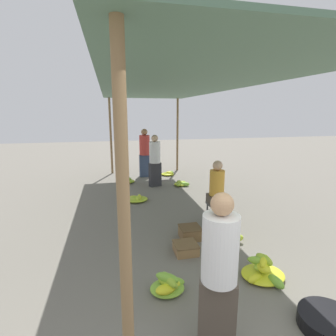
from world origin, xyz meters
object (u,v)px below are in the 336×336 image
at_px(banana_pile_left_2, 137,199).
at_px(shopper_walking_far, 155,160).
at_px(banana_pile_right_1, 263,271).
at_px(vendor_seated, 217,191).
at_px(banana_pile_right_0, 181,184).
at_px(banana_pile_left_1, 168,285).
at_px(basin_black, 330,323).
at_px(banana_pile_right_3, 168,174).
at_px(shopper_walking_mid, 145,152).
at_px(banana_pile_left_0, 127,180).
at_px(vendor_foreground, 219,272).
at_px(crate_mid, 186,248).
at_px(banana_pile_right_2, 229,234).
at_px(stool, 216,207).
at_px(crate_near, 190,232).

distance_m(banana_pile_left_2, shopper_walking_far, 1.65).
bearing_deg(banana_pile_right_1, vendor_seated, 86.46).
bearing_deg(banana_pile_right_0, banana_pile_left_1, -107.31).
xyz_separation_m(basin_black, banana_pile_left_2, (-1.58, 4.59, -0.01)).
distance_m(banana_pile_right_3, shopper_walking_mid, 1.19).
distance_m(vendor_seated, shopper_walking_mid, 4.41).
bearing_deg(banana_pile_left_0, vendor_seated, -65.79).
distance_m(vendor_foreground, crate_mid, 1.92).
relative_size(banana_pile_left_2, banana_pile_right_3, 1.18).
relative_size(vendor_foreground, banana_pile_right_2, 3.36).
bearing_deg(banana_pile_right_2, vendor_seated, 84.24).
bearing_deg(crate_mid, vendor_foreground, -96.76).
xyz_separation_m(vendor_foreground, crate_mid, (0.21, 1.76, -0.74)).
height_order(banana_pile_right_1, shopper_walking_mid, shopper_walking_mid).
distance_m(vendor_foreground, shopper_walking_far, 5.81).
bearing_deg(shopper_walking_mid, banana_pile_left_0, -134.13).
bearing_deg(banana_pile_left_1, vendor_seated, 52.36).
relative_size(shopper_walking_mid, shopper_walking_far, 1.06).
relative_size(banana_pile_left_0, banana_pile_left_2, 0.88).
bearing_deg(banana_pile_right_1, vendor_foreground, -140.85).
bearing_deg(banana_pile_left_1, basin_black, -31.65).
bearing_deg(banana_pile_right_3, banana_pile_left_2, -119.05).
bearing_deg(stool, shopper_walking_mid, 101.75).
xyz_separation_m(crate_mid, shopper_walking_far, (0.20, 4.03, 0.75)).
xyz_separation_m(banana_pile_left_0, shopper_walking_mid, (0.70, 0.72, 0.80)).
height_order(banana_pile_left_1, banana_pile_right_3, banana_pile_left_1).
bearing_deg(crate_near, banana_pile_left_0, 101.80).
bearing_deg(banana_pile_right_1, banana_pile_left_2, 110.57).
bearing_deg(banana_pile_right_0, shopper_walking_mid, 122.71).
bearing_deg(banana_pile_left_2, banana_pile_left_1, -89.61).
bearing_deg(banana_pile_left_2, shopper_walking_mid, 77.49).
xyz_separation_m(banana_pile_left_0, banana_pile_left_2, (0.13, -1.86, -0.02)).
distance_m(banana_pile_right_3, shopper_walking_far, 1.68).
bearing_deg(banana_pile_right_1, banana_pile_right_3, 89.44).
distance_m(crate_near, shopper_walking_mid, 4.93).
bearing_deg(shopper_walking_mid, banana_pile_right_0, -57.29).
relative_size(vendor_seated, crate_mid, 3.51).
bearing_deg(shopper_walking_mid, shopper_walking_far, -84.00).
distance_m(vendor_foreground, banana_pile_left_1, 1.18).
distance_m(vendor_seated, shopper_walking_far, 3.10).
height_order(banana_pile_left_1, banana_pile_right_2, banana_pile_left_1).
distance_m(banana_pile_right_0, crate_near, 3.49).
xyz_separation_m(basin_black, banana_pile_right_2, (-0.16, 2.09, 0.04)).
xyz_separation_m(stool, shopper_walking_far, (-0.76, 3.00, 0.49)).
relative_size(vendor_seated, banana_pile_left_2, 2.26).
height_order(banana_pile_left_0, banana_pile_right_1, banana_pile_right_1).
bearing_deg(banana_pile_left_2, stool, -49.69).
xyz_separation_m(stool, banana_pile_left_0, (-1.59, 3.59, -0.26)).
distance_m(vendor_foreground, banana_pile_right_0, 5.82).
height_order(banana_pile_right_0, banana_pile_right_1, banana_pile_right_1).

